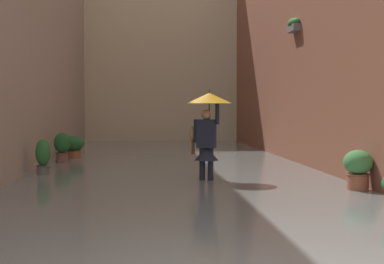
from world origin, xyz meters
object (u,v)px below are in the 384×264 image
Objects in this scene: potted_plant_mid_right at (74,147)px; potted_plant_far_left at (358,170)px; potted_plant_far_right at (62,147)px; person_wading at (208,120)px; potted_plant_near_right at (43,158)px.

potted_plant_mid_right is 0.91× the size of potted_plant_far_left.
potted_plant_far_left is at bearing 131.11° from potted_plant_mid_right.
potted_plant_mid_right is 0.82× the size of potted_plant_far_right.
person_wading reaches higher than potted_plant_far_left.
person_wading is 3.93m from potted_plant_near_right.
potted_plant_far_left is (-2.59, 1.57, -0.88)m from person_wading.
potted_plant_far_left reaches higher than potted_plant_mid_right.
potted_plant_mid_right is at bearing -92.24° from potted_plant_near_right.
potted_plant_far_right reaches higher than potted_plant_mid_right.
potted_plant_far_right is (3.58, -4.04, -0.84)m from person_wading.
potted_plant_mid_right is (-0.16, -4.04, -0.03)m from potted_plant_near_right.
person_wading reaches higher than potted_plant_mid_right.
potted_plant_mid_right is at bearing -48.89° from potted_plant_far_left.
potted_plant_near_right is 1.08× the size of potted_plant_far_left.
potted_plant_far_right is (-0.02, -2.73, 0.04)m from potted_plant_near_right.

